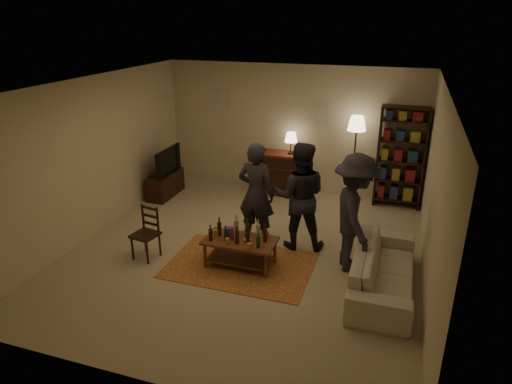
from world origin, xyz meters
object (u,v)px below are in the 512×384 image
at_px(dresser, 279,172).
at_px(sofa, 383,270).
at_px(floor_lamp, 356,130).
at_px(person_by_sofa, 355,214).
at_px(person_right, 300,196).
at_px(person_left, 256,194).
at_px(dining_chair, 147,231).
at_px(tv_stand, 165,178).
at_px(coffee_table, 240,242).
at_px(bookshelf, 400,157).

xyz_separation_m(dresser, sofa, (2.39, -3.11, -0.17)).
xyz_separation_m(floor_lamp, sofa, (0.83, -3.05, -1.23)).
distance_m(dresser, sofa, 3.93).
bearing_deg(person_by_sofa, person_right, 45.78).
relative_size(person_left, person_by_sofa, 0.96).
height_order(dining_chair, floor_lamp, floor_lamp).
height_order(tv_stand, person_right, person_right).
distance_m(tv_stand, person_left, 2.90).
distance_m(dining_chair, person_by_sofa, 3.23).
height_order(coffee_table, dining_chair, dining_chair).
bearing_deg(floor_lamp, person_by_sofa, -82.81).
xyz_separation_m(bookshelf, sofa, (-0.05, -3.18, -0.73)).
distance_m(dresser, floor_lamp, 1.89).
xyz_separation_m(floor_lamp, person_left, (-1.32, -2.23, -0.66)).
distance_m(floor_lamp, person_left, 2.68).
relative_size(dining_chair, dresser, 0.63).
height_order(tv_stand, floor_lamp, floor_lamp).
relative_size(floor_lamp, person_right, 1.00).
bearing_deg(tv_stand, person_by_sofa, -22.98).
relative_size(dresser, bookshelf, 0.67).
relative_size(coffee_table, sofa, 0.53).
bearing_deg(person_right, dining_chair, 15.26).
relative_size(person_right, person_by_sofa, 0.99).
height_order(dresser, bookshelf, bookshelf).
height_order(dining_chair, person_left, person_left).
relative_size(coffee_table, dining_chair, 1.27).
bearing_deg(coffee_table, dining_chair, -172.90).
relative_size(tv_stand, person_by_sofa, 0.58).
xyz_separation_m(dresser, person_right, (0.97, -2.24, 0.42)).
bearing_deg(tv_stand, floor_lamp, 12.56).
xyz_separation_m(dining_chair, dresser, (1.24, 3.33, 0.03)).
height_order(dining_chair, tv_stand, tv_stand).
distance_m(bookshelf, floor_lamp, 1.02).
xyz_separation_m(sofa, person_left, (-2.15, 0.82, 0.57)).
distance_m(coffee_table, dresser, 3.15).
height_order(coffee_table, dresser, dresser).
distance_m(coffee_table, floor_lamp, 3.53).
bearing_deg(person_by_sofa, dresser, 16.02).
height_order(tv_stand, dresser, dresser).
height_order(tv_stand, bookshelf, bookshelf).
bearing_deg(tv_stand, sofa, -25.34).
bearing_deg(bookshelf, dresser, -178.43).
relative_size(sofa, person_by_sofa, 1.15).
xyz_separation_m(person_left, person_by_sofa, (1.65, -0.37, 0.04)).
xyz_separation_m(dining_chair, floor_lamp, (2.80, 3.26, 1.09)).
distance_m(dining_chair, tv_stand, 2.62).
xyz_separation_m(bookshelf, person_by_sofa, (-0.55, -2.74, -0.13)).
distance_m(dining_chair, dresser, 3.55).
bearing_deg(person_right, bookshelf, -133.59).
distance_m(sofa, person_right, 1.78).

